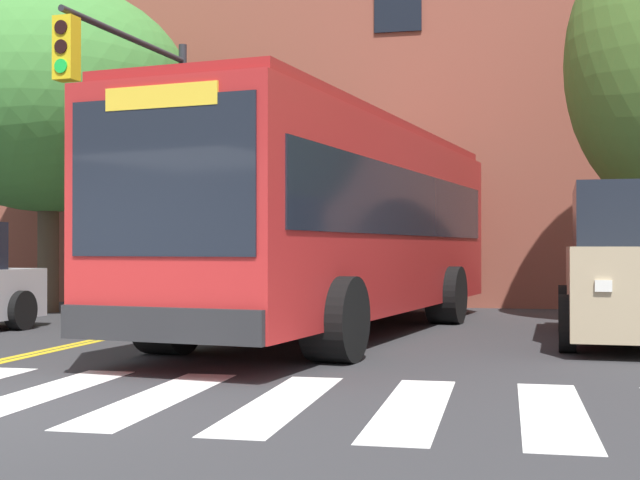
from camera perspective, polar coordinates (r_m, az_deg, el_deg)
crosswalk at (r=8.64m, az=-14.00°, el=-9.64°), size 11.13×3.28×0.01m
lane_line_yellow_inner at (r=22.54m, az=-3.28°, el=-3.96°), size 0.12×36.00×0.01m
lane_line_yellow_outer at (r=22.49m, az=-2.88°, el=-3.97°), size 0.12×36.00×0.01m
city_bus at (r=14.20m, az=1.25°, el=1.29°), size 3.99×11.11×3.32m
car_tan_far_lane at (r=13.69m, az=19.62°, el=-1.70°), size 2.34×4.94×2.27m
car_teal_behind_bus at (r=24.96m, az=3.16°, el=-1.09°), size 2.45×4.86×2.35m
traffic_light_overhead at (r=16.50m, az=-11.53°, el=7.74°), size 0.62×4.23×5.41m
street_tree_curbside_small at (r=20.00m, az=-16.98°, el=8.67°), size 8.53×8.55×6.99m
building_facade at (r=24.98m, az=6.23°, el=11.77°), size 31.65×7.75×13.33m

